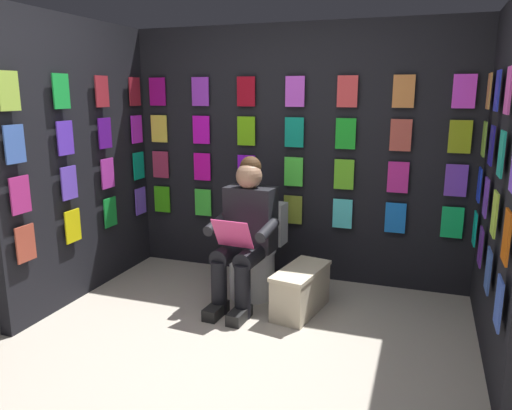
# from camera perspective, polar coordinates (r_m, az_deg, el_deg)

# --- Properties ---
(ground_plane) EXTENTS (30.00, 30.00, 0.00)m
(ground_plane) POSITION_cam_1_polar(r_m,az_deg,el_deg) (3.12, -5.05, -19.59)
(ground_plane) COLOR #B2A899
(display_wall_back) EXTENTS (3.20, 0.14, 2.27)m
(display_wall_back) POSITION_cam_1_polar(r_m,az_deg,el_deg) (4.45, 4.73, 5.90)
(display_wall_back) COLOR black
(display_wall_back) RESTS_ON ground
(display_wall_left) EXTENTS (0.14, 1.83, 2.27)m
(display_wall_left) POSITION_cam_1_polar(r_m,az_deg,el_deg) (3.38, 27.31, 2.29)
(display_wall_left) COLOR black
(display_wall_left) RESTS_ON ground
(display_wall_right) EXTENTS (0.14, 1.83, 2.27)m
(display_wall_right) POSITION_cam_1_polar(r_m,az_deg,el_deg) (4.31, -19.91, 4.95)
(display_wall_right) COLOR black
(display_wall_right) RESTS_ON ground
(toilet) EXTENTS (0.42, 0.57, 0.77)m
(toilet) POSITION_cam_1_polar(r_m,az_deg,el_deg) (4.16, -0.04, -6.00)
(toilet) COLOR white
(toilet) RESTS_ON ground
(person_reading) EXTENTS (0.54, 0.70, 1.19)m
(person_reading) POSITION_cam_1_polar(r_m,az_deg,el_deg) (3.88, -1.34, -3.18)
(person_reading) COLOR black
(person_reading) RESTS_ON ground
(comic_longbox_near) EXTENTS (0.37, 0.64, 0.36)m
(comic_longbox_near) POSITION_cam_1_polar(r_m,az_deg,el_deg) (3.87, 5.25, -9.89)
(comic_longbox_near) COLOR beige
(comic_longbox_near) RESTS_ON ground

